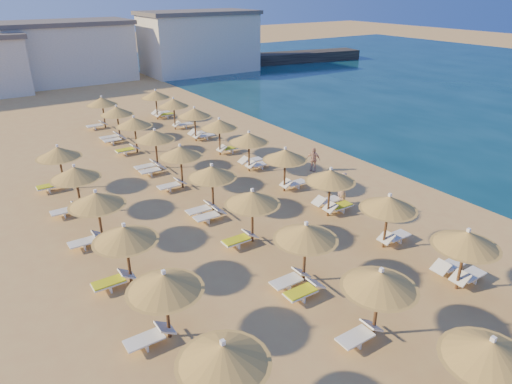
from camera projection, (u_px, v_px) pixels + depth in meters
ground at (316, 242)px, 21.69m from camera, size 220.00×220.00×0.00m
jetty at (272, 59)px, 71.24m from camera, size 30.23×9.32×1.50m
hotel_blocks at (91, 51)px, 56.58m from camera, size 45.51×11.21×8.10m
parasol_row_east at (285, 155)px, 26.17m from camera, size 2.62×41.01×2.75m
parasol_row_west at (212, 173)px, 23.75m from camera, size 2.62×41.01×2.75m
parasol_row_inland at (110, 216)px, 19.28m from camera, size 2.62×21.82×2.75m
loungers at (233, 203)px, 24.80m from camera, size 13.85×39.95×0.66m
beachgoer_c at (313, 159)px, 29.74m from camera, size 0.81×1.00×1.59m
beachgoer_a at (342, 189)px, 24.98m from camera, size 0.53×0.74×1.90m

